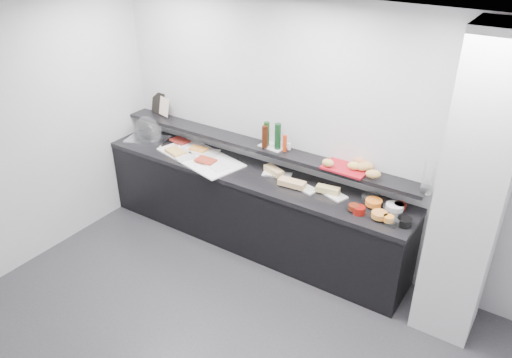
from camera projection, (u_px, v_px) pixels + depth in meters
The scene contains 55 objects.
back_wall at pixel (324, 138), 4.98m from camera, with size 5.00×0.02×2.70m, color #B8BBC0.
ceiling at pixel (182, 41), 2.87m from camera, with size 5.00×5.00×0.00m, color white.
column at pixel (472, 195), 3.99m from camera, with size 0.50×0.50×2.70m, color silver.
buffet_cabinet at pixel (250, 209), 5.54m from camera, with size 3.60×0.60×0.85m, color black.
counter_top at pixel (249, 174), 5.32m from camera, with size 3.62×0.62×0.05m, color black.
wall_shelf at pixel (258, 146), 5.33m from camera, with size 3.60×0.25×0.04m, color black.
cloche_base at pixel (148, 140), 5.98m from camera, with size 0.48×0.32×0.04m, color silver.
cloche_dome at pixel (148, 131), 5.97m from camera, with size 0.43×0.28×0.34m, color silver.
linen_runner at pixel (200, 157), 5.60m from camera, with size 1.03×0.49×0.01m, color white.
platter_meat_a at pixel (191, 144), 5.87m from camera, with size 0.26×0.17×0.01m, color white.
food_meat_a at pixel (180, 141), 5.92m from camera, with size 0.23×0.14×0.02m, color maroon.
platter_salmon at pixel (205, 152), 5.69m from camera, with size 0.31×0.21×0.01m, color silver.
food_salmon at pixel (199, 149), 5.72m from camera, with size 0.20×0.13×0.02m, color #FA9A33.
platter_cheese at pixel (182, 155), 5.63m from camera, with size 0.32×0.21×0.01m, color silver.
food_cheese at pixel (175, 151), 5.66m from camera, with size 0.24×0.15×0.02m, color #DDB056.
platter_meat_b at pixel (217, 166), 5.38m from camera, with size 0.26×0.17×0.01m, color white.
food_meat_b at pixel (206, 160), 5.46m from camera, with size 0.22×0.14×0.02m, color maroon.
sandwich_plate_left at pixel (277, 174), 5.24m from camera, with size 0.30×0.13×0.01m, color silver.
sandwich_food_left at pixel (274, 170), 5.24m from camera, with size 0.24×0.09×0.06m, color tan.
tongs_left at pixel (273, 176), 5.19m from camera, with size 0.01×0.01×0.16m, color silver.
sandwich_plate_mid at pixel (303, 187), 5.01m from camera, with size 0.31×0.13×0.01m, color silver.
sandwich_food_mid at pixel (292, 183), 5.00m from camera, with size 0.28×0.11×0.06m, color tan.
tongs_mid at pixel (288, 185), 5.02m from camera, with size 0.01×0.01×0.16m, color #A8ACAF.
sandwich_plate_right at pixel (331, 193), 4.90m from camera, with size 0.34×0.14×0.01m, color silver.
sandwich_food_right at pixel (328, 190), 4.88m from camera, with size 0.23×0.09×0.06m, color tan.
tongs_right at pixel (317, 190), 4.93m from camera, with size 0.01×0.01×0.16m, color silver.
bowl_glass_fruit at pixel (372, 199), 4.74m from camera, with size 0.19×0.19×0.07m, color silver.
fill_glass_fruit at pixel (374, 202), 4.67m from camera, with size 0.16×0.16×0.05m, color orange.
bowl_black_jam at pixel (381, 202), 4.69m from camera, with size 0.14×0.14×0.07m, color black.
fill_black_jam at pixel (400, 206), 4.61m from camera, with size 0.12×0.12×0.05m, color #51100B.
bowl_glass_cream at pixel (393, 209), 4.59m from camera, with size 0.19×0.19×0.07m, color silver.
fill_glass_cream at pixel (395, 207), 4.60m from camera, with size 0.17×0.17×0.05m, color white.
bowl_red_jam at pixel (359, 210), 4.57m from camera, with size 0.11×0.11×0.07m, color maroon.
fill_red_jam at pixel (354, 207), 4.59m from camera, with size 0.10×0.10×0.05m, color #5C1D0D.
bowl_glass_salmon at pixel (393, 221), 4.42m from camera, with size 0.14×0.14×0.07m, color white.
fill_glass_salmon at pixel (379, 215), 4.48m from camera, with size 0.15×0.15×0.05m, color orange.
bowl_black_fruit at pixel (405, 222), 4.40m from camera, with size 0.13×0.13×0.07m, color black.
fill_black_fruit at pixel (389, 219), 4.43m from camera, with size 0.09×0.09×0.05m, color orange.
framed_print at pixel (158, 103), 6.08m from camera, with size 0.21×0.02×0.26m, color black.
print_art at pixel (164, 107), 5.96m from camera, with size 0.18×0.00×0.22m, color beige.
condiment_tray at pixel (272, 146), 5.26m from camera, with size 0.27×0.17×0.01m, color silver.
bottle_green_a at pixel (267, 134), 5.22m from camera, with size 0.06×0.06×0.26m, color #0F370F.
bottle_brown at pixel (265, 137), 5.18m from camera, with size 0.06×0.06×0.24m, color #321409.
bottle_green_b at pixel (278, 136), 5.14m from camera, with size 0.07×0.07×0.28m, color #0D3216.
bottle_hot at pixel (285, 143), 5.10m from camera, with size 0.04×0.04×0.18m, color #B72F0D.
shaker_salt at pixel (289, 147), 5.17m from camera, with size 0.04×0.04×0.07m, color silver.
shaker_pepper at pixel (281, 145), 5.19m from camera, with size 0.03×0.03×0.07m, color white.
bread_tray at pixel (346, 168), 4.83m from camera, with size 0.43×0.30×0.02m, color #AB121F.
bread_roll_n at pixel (359, 161), 4.83m from camera, with size 0.13×0.08×0.08m, color #BA7347.
bread_roll_ne at pixel (368, 166), 4.75m from camera, with size 0.13×0.08×0.08m, color #BE8148.
bread_roll_sw at pixel (328, 163), 4.80m from camera, with size 0.12×0.08×0.08m, color tan.
bread_roll_se at pixel (373, 174), 4.60m from camera, with size 0.14×0.09×0.08m, color tan.
bread_roll_midw at pixel (354, 166), 4.75m from camera, with size 0.13×0.08×0.08m, color gold.
bread_roll_mide at pixel (363, 167), 4.73m from camera, with size 0.14×0.09×0.08m, color #BB8C47.
carafe at pixel (428, 178), 4.36m from camera, with size 0.11×0.11×0.30m, color silver.
Camera 1 is at (1.95, -2.18, 3.38)m, focal length 35.00 mm.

